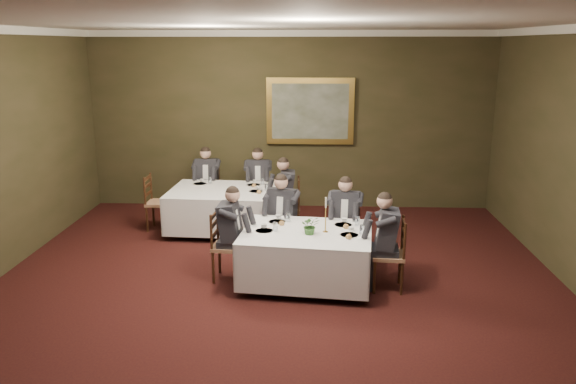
# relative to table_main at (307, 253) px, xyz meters

# --- Properties ---
(ground) EXTENTS (10.00, 10.00, 0.00)m
(ground) POSITION_rel_table_main_xyz_m (-0.40, -1.12, -0.45)
(ground) COLOR black
(ground) RESTS_ON ground
(ceiling) EXTENTS (8.00, 10.00, 0.10)m
(ceiling) POSITION_rel_table_main_xyz_m (-0.40, -1.12, 3.05)
(ceiling) COLOR silver
(ceiling) RESTS_ON back_wall
(back_wall) EXTENTS (8.00, 0.10, 3.50)m
(back_wall) POSITION_rel_table_main_xyz_m (-0.40, 3.88, 1.30)
(back_wall) COLOR #312F18
(back_wall) RESTS_ON ground
(crown_molding) EXTENTS (8.00, 10.00, 0.12)m
(crown_molding) POSITION_rel_table_main_xyz_m (-0.40, -1.12, 2.99)
(crown_molding) COLOR white
(crown_molding) RESTS_ON back_wall
(table_main) EXTENTS (1.91, 1.53, 0.67)m
(table_main) POSITION_rel_table_main_xyz_m (0.00, 0.00, 0.00)
(table_main) COLOR black
(table_main) RESTS_ON ground
(table_second) EXTENTS (1.91, 1.50, 0.67)m
(table_second) POSITION_rel_table_main_xyz_m (-1.52, 2.21, 0.00)
(table_second) COLOR black
(table_second) RESTS_ON ground
(chair_main_backleft) EXTENTS (0.54, 0.53, 1.00)m
(chair_main_backleft) POSITION_rel_table_main_xyz_m (-0.38, 0.96, -0.17)
(chair_main_backleft) COLOR #946A4B
(chair_main_backleft) RESTS_ON ground
(diner_main_backleft) EXTENTS (0.52, 0.57, 1.35)m
(diner_main_backleft) POSITION_rel_table_main_xyz_m (-0.38, 0.94, 0.06)
(diner_main_backleft) COLOR black
(diner_main_backleft) RESTS_ON chair_main_backleft
(chair_main_backright) EXTENTS (0.50, 0.48, 1.00)m
(chair_main_backright) POSITION_rel_table_main_xyz_m (0.57, 0.86, -0.17)
(chair_main_backright) COLOR #946A4B
(chair_main_backright) RESTS_ON ground
(diner_main_backright) EXTENTS (0.47, 0.53, 1.35)m
(diner_main_backright) POSITION_rel_table_main_xyz_m (0.57, 0.84, 0.06)
(diner_main_backright) COLOR black
(diner_main_backright) RESTS_ON chair_main_backright
(chair_main_endleft) EXTENTS (0.45, 0.47, 1.00)m
(chair_main_endleft) POSITION_rel_table_main_xyz_m (-1.12, 0.12, -0.17)
(chair_main_endleft) COLOR #946A4B
(chair_main_endleft) RESTS_ON ground
(diner_main_endleft) EXTENTS (0.51, 0.44, 1.35)m
(diner_main_endleft) POSITION_rel_table_main_xyz_m (-1.11, 0.12, 0.06)
(diner_main_endleft) COLOR black
(diner_main_endleft) RESTS_ON chair_main_endleft
(chair_main_endright) EXTENTS (0.45, 0.47, 1.00)m
(chair_main_endright) POSITION_rel_table_main_xyz_m (1.12, -0.12, -0.17)
(chair_main_endright) COLOR #946A4B
(chair_main_endright) RESTS_ON ground
(diner_main_endright) EXTENTS (0.51, 0.44, 1.35)m
(diner_main_endright) POSITION_rel_table_main_xyz_m (1.11, -0.12, 0.06)
(diner_main_endright) COLOR black
(diner_main_endright) RESTS_ON chair_main_endright
(chair_sec_backleft) EXTENTS (0.44, 0.42, 1.00)m
(chair_sec_backleft) POSITION_rel_table_main_xyz_m (-1.97, 3.18, -0.17)
(chair_sec_backleft) COLOR #946A4B
(chair_sec_backleft) RESTS_ON ground
(diner_sec_backleft) EXTENTS (0.42, 0.48, 1.35)m
(diner_sec_backleft) POSITION_rel_table_main_xyz_m (-1.97, 3.17, 0.06)
(diner_sec_backleft) COLOR black
(diner_sec_backleft) RESTS_ON chair_sec_backleft
(chair_sec_backright) EXTENTS (0.46, 0.45, 1.00)m
(chair_sec_backright) POSITION_rel_table_main_xyz_m (-0.98, 3.13, -0.17)
(chair_sec_backright) COLOR #946A4B
(chair_sec_backright) RESTS_ON ground
(diner_sec_backright) EXTENTS (0.44, 0.50, 1.35)m
(diner_sec_backright) POSITION_rel_table_main_xyz_m (-0.98, 3.12, 0.06)
(diner_sec_backright) COLOR black
(diner_sec_backright) RESTS_ON chair_sec_backright
(chair_sec_endright) EXTENTS (0.44, 0.46, 1.00)m
(chair_sec_endright) POSITION_rel_table_main_xyz_m (-0.35, 2.15, -0.17)
(chair_sec_endright) COLOR #946A4B
(chair_sec_endright) RESTS_ON ground
(diner_sec_endright) EXTENTS (0.50, 0.43, 1.35)m
(diner_sec_endright) POSITION_rel_table_main_xyz_m (-0.36, 2.15, 0.06)
(diner_sec_endright) COLOR black
(diner_sec_endright) RESTS_ON chair_sec_endright
(chair_sec_endleft) EXTENTS (0.43, 0.45, 1.00)m
(chair_sec_endleft) POSITION_rel_table_main_xyz_m (-2.69, 2.27, -0.17)
(chair_sec_endleft) COLOR #946A4B
(chair_sec_endleft) RESTS_ON ground
(centerpiece) EXTENTS (0.27, 0.24, 0.27)m
(centerpiece) POSITION_rel_table_main_xyz_m (0.05, -0.11, 0.45)
(centerpiece) COLOR #2D5926
(centerpiece) RESTS_ON table_main
(candlestick) EXTENTS (0.07, 0.07, 0.50)m
(candlestick) POSITION_rel_table_main_xyz_m (0.25, -0.01, 0.50)
(candlestick) COLOR #BC8C39
(candlestick) RESTS_ON table_main
(place_setting_table_main) EXTENTS (0.33, 0.31, 0.14)m
(place_setting_table_main) POSITION_rel_table_main_xyz_m (-0.38, 0.45, 0.35)
(place_setting_table_main) COLOR white
(place_setting_table_main) RESTS_ON table_main
(place_setting_table_second) EXTENTS (0.33, 0.31, 0.14)m
(place_setting_table_second) POSITION_rel_table_main_xyz_m (-1.95, 2.65, 0.35)
(place_setting_table_second) COLOR white
(place_setting_table_second) RESTS_ON table_second
(painting) EXTENTS (1.72, 0.09, 1.30)m
(painting) POSITION_rel_table_main_xyz_m (0.00, 3.82, 1.51)
(painting) COLOR gold
(painting) RESTS_ON back_wall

